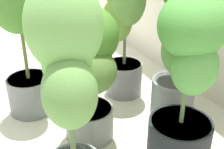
{
  "coord_description": "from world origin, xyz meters",
  "views": [
    {
      "loc": [
        1.14,
        -0.34,
        0.95
      ],
      "look_at": [
        0.01,
        0.21,
        0.31
      ],
      "focal_mm": 48.23,
      "sensor_mm": 36.0,
      "label": 1
    }
  ],
  "objects_px": {
    "potted_plant_back_center": "(183,9)",
    "nutrient_bottle": "(83,65)",
    "potted_plant_back_right": "(187,73)",
    "potted_plant_front_right": "(68,80)",
    "potted_plant_front_left": "(19,8)",
    "potted_plant_center": "(87,65)"
  },
  "relations": [
    {
      "from": "potted_plant_back_center",
      "to": "nutrient_bottle",
      "type": "height_order",
      "value": "potted_plant_back_center"
    },
    {
      "from": "potted_plant_back_right",
      "to": "potted_plant_back_center",
      "type": "bearing_deg",
      "value": 148.29
    },
    {
      "from": "potted_plant_front_right",
      "to": "potted_plant_front_left",
      "type": "height_order",
      "value": "potted_plant_front_left"
    },
    {
      "from": "potted_plant_front_right",
      "to": "potted_plant_back_center",
      "type": "height_order",
      "value": "potted_plant_back_center"
    },
    {
      "from": "potted_plant_back_right",
      "to": "nutrient_bottle",
      "type": "relative_size",
      "value": 3.36
    },
    {
      "from": "potted_plant_back_right",
      "to": "potted_plant_front_left",
      "type": "xyz_separation_m",
      "value": [
        -0.66,
        -0.51,
        0.16
      ]
    },
    {
      "from": "potted_plant_back_center",
      "to": "nutrient_bottle",
      "type": "xyz_separation_m",
      "value": [
        -0.58,
        -0.3,
        -0.48
      ]
    },
    {
      "from": "potted_plant_back_right",
      "to": "potted_plant_front_left",
      "type": "distance_m",
      "value": 0.85
    },
    {
      "from": "potted_plant_front_right",
      "to": "potted_plant_front_left",
      "type": "distance_m",
      "value": 0.67
    },
    {
      "from": "potted_plant_center",
      "to": "nutrient_bottle",
      "type": "relative_size",
      "value": 2.95
    },
    {
      "from": "potted_plant_back_right",
      "to": "potted_plant_back_center",
      "type": "height_order",
      "value": "potted_plant_back_center"
    },
    {
      "from": "nutrient_bottle",
      "to": "potted_plant_front_left",
      "type": "bearing_deg",
      "value": -60.88
    },
    {
      "from": "potted_plant_center",
      "to": "potted_plant_front_left",
      "type": "distance_m",
      "value": 0.46
    },
    {
      "from": "nutrient_bottle",
      "to": "potted_plant_back_center",
      "type": "bearing_deg",
      "value": 27.31
    },
    {
      "from": "potted_plant_front_left",
      "to": "potted_plant_front_right",
      "type": "bearing_deg",
      "value": 2.11
    },
    {
      "from": "potted_plant_front_left",
      "to": "potted_plant_back_center",
      "type": "relative_size",
      "value": 0.96
    },
    {
      "from": "potted_plant_center",
      "to": "nutrient_bottle",
      "type": "bearing_deg",
      "value": 162.0
    },
    {
      "from": "potted_plant_back_right",
      "to": "potted_plant_center",
      "type": "bearing_deg",
      "value": -133.9
    },
    {
      "from": "potted_plant_front_right",
      "to": "potted_plant_front_left",
      "type": "xyz_separation_m",
      "value": [
        -0.67,
        -0.02,
        0.08
      ]
    },
    {
      "from": "potted_plant_center",
      "to": "potted_plant_front_right",
      "type": "height_order",
      "value": "potted_plant_front_right"
    },
    {
      "from": "potted_plant_back_right",
      "to": "potted_plant_front_left",
      "type": "bearing_deg",
      "value": -142.21
    },
    {
      "from": "potted_plant_back_center",
      "to": "potted_plant_center",
      "type": "bearing_deg",
      "value": -90.5
    }
  ]
}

